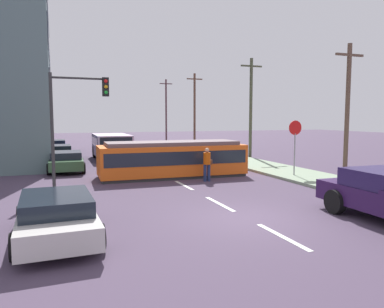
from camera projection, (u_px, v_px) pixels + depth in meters
name	position (u px, v px, depth m)	size (l,w,h in m)	color
ground_plane	(161.00, 173.00, 21.05)	(120.00, 120.00, 0.00)	#493A50
sidewalk_curb_right	(304.00, 176.00, 19.68)	(3.20, 36.00, 0.14)	gray
lane_stripe_0	(282.00, 237.00, 9.86)	(0.16, 2.40, 0.01)	silver
lane_stripe_1	(220.00, 204.00, 13.59)	(0.16, 2.40, 0.01)	silver
lane_stripe_2	(184.00, 185.00, 17.32)	(0.16, 2.40, 0.01)	silver
lane_stripe_3	(142.00, 164.00, 25.43)	(0.16, 2.40, 0.01)	silver
lane_stripe_4	(126.00, 155.00, 31.03)	(0.16, 2.40, 0.01)	silver
streetcar_tram	(172.00, 158.00, 19.84)	(7.84, 2.77, 1.90)	#E85B18
city_bus	(112.00, 145.00, 28.13)	(2.60, 5.15, 1.89)	#C0A6C5
pedestrian_crossing	(207.00, 162.00, 18.36)	(0.51, 0.36, 1.67)	navy
parked_sedan_near	(56.00, 215.00, 9.67)	(2.15, 4.50, 1.19)	beige
parked_sedan_mid	(66.00, 161.00, 21.72)	(2.12, 4.10, 1.19)	#325834
parked_sedan_far	(59.00, 153.00, 26.81)	(1.95, 4.34, 1.19)	black
parked_sedan_furthest	(56.00, 146.00, 33.02)	(1.96, 4.31, 1.19)	navy
stop_sign	(295.00, 136.00, 19.39)	(0.76, 0.07, 2.88)	gray
traffic_light_mast	(75.00, 109.00, 16.24)	(2.53, 0.33, 5.10)	#333333
utility_pole_near	(347.00, 107.00, 19.89)	(1.80, 0.24, 7.09)	brown
utility_pole_mid	(251.00, 106.00, 28.73)	(1.80, 0.24, 7.73)	#4B4F37
utility_pole_far	(195.00, 109.00, 40.58)	(1.80, 0.24, 7.96)	brown
utility_pole_distant	(166.00, 109.00, 51.61)	(1.80, 0.24, 8.46)	brown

